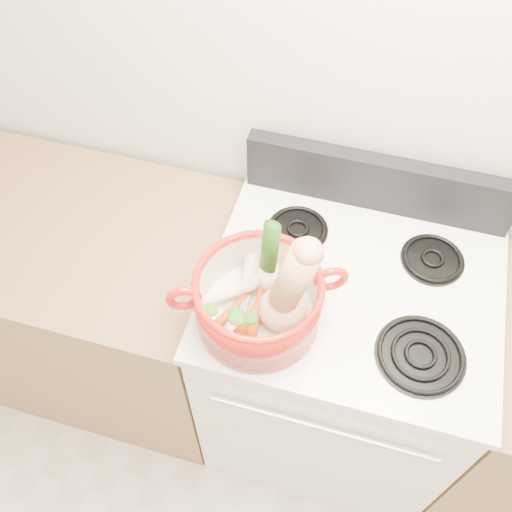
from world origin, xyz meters
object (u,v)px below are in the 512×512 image
(leek, at_px, (269,263))
(squash, at_px, (284,287))
(dutch_oven, at_px, (258,300))
(stove_body, at_px, (334,364))

(leek, bearing_deg, squash, -34.44)
(squash, distance_m, leek, 0.08)
(dutch_oven, xyz_separation_m, leek, (0.01, 0.05, 0.09))
(squash, relative_size, leek, 1.11)
(leek, bearing_deg, stove_body, 44.93)
(dutch_oven, bearing_deg, stove_body, 12.79)
(stove_body, distance_m, squash, 0.73)
(stove_body, bearing_deg, dutch_oven, -142.48)
(squash, height_order, leek, squash)
(dutch_oven, relative_size, leek, 1.14)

